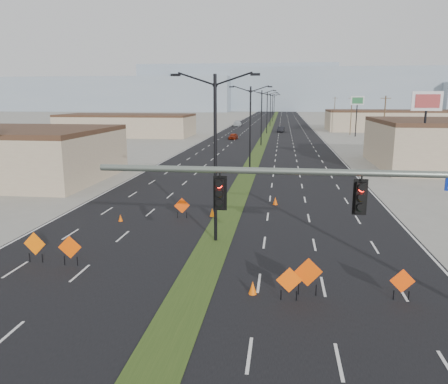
# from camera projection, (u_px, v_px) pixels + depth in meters

# --- Properties ---
(ground) EXTENTS (600.00, 600.00, 0.00)m
(ground) POSITION_uv_depth(u_px,v_px,m) (164.00, 349.00, 15.36)
(ground) COLOR gray
(ground) RESTS_ON ground
(road_surface) EXTENTS (25.00, 400.00, 0.02)m
(road_surface) POSITION_uv_depth(u_px,v_px,m) (267.00, 132.00, 112.24)
(road_surface) COLOR black
(road_surface) RESTS_ON ground
(median_strip) EXTENTS (2.00, 400.00, 0.04)m
(median_strip) POSITION_uv_depth(u_px,v_px,m) (267.00, 132.00, 112.24)
(median_strip) COLOR #283F16
(median_strip) RESTS_ON ground
(building_sw_far) EXTENTS (30.00, 14.00, 4.50)m
(building_sw_far) POSITION_uv_depth(u_px,v_px,m) (127.00, 126.00, 101.37)
(building_sw_far) COLOR tan
(building_sw_far) RESTS_ON ground
(building_se_far) EXTENTS (44.00, 16.00, 5.00)m
(building_se_far) POSITION_uv_depth(u_px,v_px,m) (411.00, 121.00, 116.49)
(building_se_far) COLOR tan
(building_se_far) RESTS_ON ground
(mesa_west) EXTENTS (180.00, 50.00, 22.00)m
(mesa_west) POSITION_uv_depth(u_px,v_px,m) (102.00, 94.00, 299.84)
(mesa_west) COLOR #8696A6
(mesa_west) RESTS_ON ground
(mesa_center) EXTENTS (220.00, 50.00, 28.00)m
(mesa_center) POSITION_uv_depth(u_px,v_px,m) (337.00, 90.00, 297.89)
(mesa_center) COLOR #8696A6
(mesa_center) RESTS_ON ground
(mesa_backdrop) EXTENTS (140.00, 50.00, 32.00)m
(mesa_backdrop) POSITION_uv_depth(u_px,v_px,m) (238.00, 88.00, 325.90)
(mesa_backdrop) COLOR #8696A6
(mesa_backdrop) RESTS_ON ground
(signal_mast) EXTENTS (16.30, 0.60, 8.00)m
(signal_mast) POSITION_uv_depth(u_px,v_px,m) (415.00, 211.00, 15.17)
(signal_mast) COLOR slate
(signal_mast) RESTS_ON ground
(streetlight_0) EXTENTS (5.15, 0.24, 10.02)m
(streetlight_0) POSITION_uv_depth(u_px,v_px,m) (215.00, 154.00, 25.84)
(streetlight_0) COLOR black
(streetlight_0) RESTS_ON ground
(streetlight_1) EXTENTS (5.15, 0.24, 10.02)m
(streetlight_1) POSITION_uv_depth(u_px,v_px,m) (250.00, 125.00, 52.97)
(streetlight_1) COLOR black
(streetlight_1) RESTS_ON ground
(streetlight_2) EXTENTS (5.15, 0.24, 10.02)m
(streetlight_2) POSITION_uv_depth(u_px,v_px,m) (261.00, 116.00, 80.10)
(streetlight_2) COLOR black
(streetlight_2) RESTS_ON ground
(streetlight_3) EXTENTS (5.15, 0.24, 10.02)m
(streetlight_3) POSITION_uv_depth(u_px,v_px,m) (267.00, 111.00, 107.22)
(streetlight_3) COLOR black
(streetlight_3) RESTS_ON ground
(streetlight_4) EXTENTS (5.15, 0.24, 10.02)m
(streetlight_4) POSITION_uv_depth(u_px,v_px,m) (270.00, 109.00, 134.35)
(streetlight_4) COLOR black
(streetlight_4) RESTS_ON ground
(streetlight_5) EXTENTS (5.15, 0.24, 10.02)m
(streetlight_5) POSITION_uv_depth(u_px,v_px,m) (273.00, 107.00, 161.48)
(streetlight_5) COLOR black
(streetlight_5) RESTS_ON ground
(streetlight_6) EXTENTS (5.15, 0.24, 10.02)m
(streetlight_6) POSITION_uv_depth(u_px,v_px,m) (274.00, 106.00, 188.61)
(streetlight_6) COLOR black
(streetlight_6) RESTS_ON ground
(utility_pole_1) EXTENTS (1.60, 0.20, 9.00)m
(utility_pole_1) POSITION_uv_depth(u_px,v_px,m) (384.00, 123.00, 69.91)
(utility_pole_1) COLOR #4C3823
(utility_pole_1) RESTS_ON ground
(utility_pole_2) EXTENTS (1.60, 0.20, 9.00)m
(utility_pole_2) POSITION_uv_depth(u_px,v_px,m) (351.00, 115.00, 103.83)
(utility_pole_2) COLOR #4C3823
(utility_pole_2) RESTS_ON ground
(utility_pole_3) EXTENTS (1.60, 0.20, 9.00)m
(utility_pole_3) POSITION_uv_depth(u_px,v_px,m) (334.00, 111.00, 137.74)
(utility_pole_3) COLOR #4C3823
(utility_pole_3) RESTS_ON ground
(car_left) EXTENTS (1.92, 4.01, 1.32)m
(car_left) POSITION_uv_depth(u_px,v_px,m) (233.00, 136.00, 92.91)
(car_left) COLOR maroon
(car_left) RESTS_ON ground
(car_mid) EXTENTS (2.01, 4.57, 1.46)m
(car_mid) POSITION_uv_depth(u_px,v_px,m) (281.00, 129.00, 112.36)
(car_mid) COLOR black
(car_mid) RESTS_ON ground
(car_far) EXTENTS (2.40, 5.74, 1.66)m
(car_far) POSITION_uv_depth(u_px,v_px,m) (237.00, 124.00, 136.17)
(car_far) COLOR silver
(car_far) RESTS_ON ground
(construction_sign_0) EXTENTS (1.26, 0.11, 1.68)m
(construction_sign_0) POSITION_uv_depth(u_px,v_px,m) (35.00, 245.00, 23.23)
(construction_sign_0) COLOR #FA6505
(construction_sign_0) RESTS_ON ground
(construction_sign_1) EXTENTS (1.23, 0.17, 1.64)m
(construction_sign_1) POSITION_uv_depth(u_px,v_px,m) (70.00, 248.00, 22.79)
(construction_sign_1) COLOR #E84A04
(construction_sign_1) RESTS_ON ground
(construction_sign_2) EXTENTS (1.09, 0.42, 1.52)m
(construction_sign_2) POSITION_uv_depth(u_px,v_px,m) (182.00, 206.00, 31.87)
(construction_sign_2) COLOR #EA4004
(construction_sign_2) RESTS_ON ground
(construction_sign_3) EXTENTS (1.14, 0.21, 1.53)m
(construction_sign_3) POSITION_uv_depth(u_px,v_px,m) (289.00, 281.00, 18.85)
(construction_sign_3) COLOR #FF5405
(construction_sign_3) RESTS_ON ground
(construction_sign_4) EXTENTS (1.31, 0.31, 1.77)m
(construction_sign_4) POSITION_uv_depth(u_px,v_px,m) (308.00, 273.00, 19.31)
(construction_sign_4) COLOR #DD4404
(construction_sign_4) RESTS_ON ground
(construction_sign_5) EXTENTS (1.09, 0.11, 1.44)m
(construction_sign_5) POSITION_uv_depth(u_px,v_px,m) (402.00, 282.00, 18.88)
(construction_sign_5) COLOR #FF4405
(construction_sign_5) RESTS_ON ground
(cone_0) EXTENTS (0.46, 0.46, 0.62)m
(cone_0) POSITION_uv_depth(u_px,v_px,m) (253.00, 288.00, 19.57)
(cone_0) COLOR #FF5F05
(cone_0) RESTS_ON ground
(cone_1) EXTENTS (0.51, 0.51, 0.65)m
(cone_1) POSITION_uv_depth(u_px,v_px,m) (212.00, 212.00, 32.41)
(cone_1) COLOR orange
(cone_1) RESTS_ON ground
(cone_2) EXTENTS (0.51, 0.51, 0.67)m
(cone_2) POSITION_uv_depth(u_px,v_px,m) (275.00, 201.00, 36.00)
(cone_2) COLOR #D74A04
(cone_2) RESTS_ON ground
(cone_3) EXTENTS (0.36, 0.36, 0.53)m
(cone_3) POSITION_uv_depth(u_px,v_px,m) (120.00, 218.00, 31.15)
(cone_3) COLOR #D94F04
(cone_3) RESTS_ON ground
(pole_sign_east_near) EXTENTS (3.07, 0.79, 9.34)m
(pole_sign_east_near) POSITION_uv_depth(u_px,v_px,m) (426.00, 108.00, 46.46)
(pole_sign_east_near) COLOR black
(pole_sign_east_near) RESTS_ON ground
(pole_sign_east_far) EXTENTS (2.93, 1.18, 9.07)m
(pole_sign_east_far) POSITION_uv_depth(u_px,v_px,m) (357.00, 104.00, 98.42)
(pole_sign_east_far) COLOR black
(pole_sign_east_far) RESTS_ON ground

